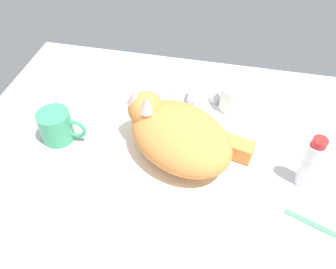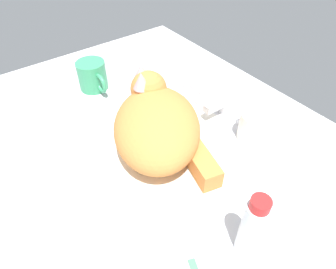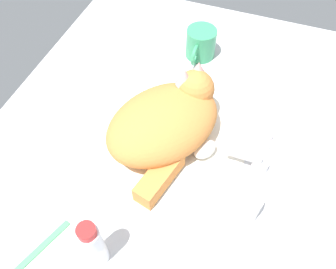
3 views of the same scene
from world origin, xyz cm
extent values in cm
cube|color=silver|center=(0.00, 0.00, -1.50)|extent=(110.00, 82.50, 3.00)
cylinder|color=white|center=(0.00, 0.00, 0.35)|extent=(37.85, 37.85, 0.70)
cylinder|color=silver|center=(0.00, 22.16, 1.58)|extent=(3.60, 3.60, 3.16)
cube|color=silver|center=(0.00, 18.37, 4.16)|extent=(2.00, 7.58, 2.00)
cylinder|color=silver|center=(-5.92, 22.16, 0.90)|extent=(2.80, 2.80, 1.80)
cylinder|color=silver|center=(5.92, 22.16, 0.90)|extent=(2.80, 2.80, 1.80)
ellipsoid|color=#D17F3D|center=(0.00, 0.00, 6.44)|extent=(32.56, 30.18, 11.47)
sphere|color=#D17F3D|center=(-9.18, 4.20, 9.59)|extent=(11.97, 11.97, 8.67)
ellipsoid|color=white|center=(-7.71, 3.26, 7.87)|extent=(7.31, 7.05, 4.77)
cone|color=#DB9E9E|center=(-8.35, 1.87, 13.28)|extent=(5.39, 5.39, 3.90)
cone|color=#DB9E9E|center=(-11.64, 3.97, 13.28)|extent=(5.39, 5.39, 3.90)
cube|color=#D17F3D|center=(10.73, 3.17, 2.85)|extent=(13.61, 7.32, 4.30)
ellipsoid|color=white|center=(0.88, 10.03, 2.64)|extent=(6.66, 6.05, 3.87)
cylinder|color=#389966|center=(-31.27, -0.60, 4.10)|extent=(8.09, 8.09, 8.20)
torus|color=#389966|center=(-26.03, -0.60, 4.10)|extent=(5.59, 1.00, 5.59)
cylinder|color=white|center=(11.00, 20.18, 3.62)|extent=(7.60, 7.60, 7.23)
cube|color=white|center=(-10.62, 21.10, 0.60)|extent=(9.00, 6.40, 1.20)
cube|color=silver|center=(-10.62, 21.10, 2.38)|extent=(7.22, 4.48, 2.37)
cylinder|color=white|center=(28.89, -1.94, 6.10)|extent=(3.67, 3.67, 12.20)
cylinder|color=white|center=(28.89, -1.94, 5.49)|extent=(3.74, 3.74, 3.05)
cylinder|color=red|center=(28.89, -1.94, 13.10)|extent=(3.12, 3.12, 1.80)
cube|color=#4CB266|center=(32.50, -13.56, 0.40)|extent=(15.37, 6.67, 0.80)
camera|label=1|loc=(9.22, -56.00, 65.31)|focal=37.84mm
camera|label=2|loc=(40.45, -27.10, 49.51)|focal=31.80mm
camera|label=3|loc=(42.66, 16.54, 65.12)|focal=36.76mm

